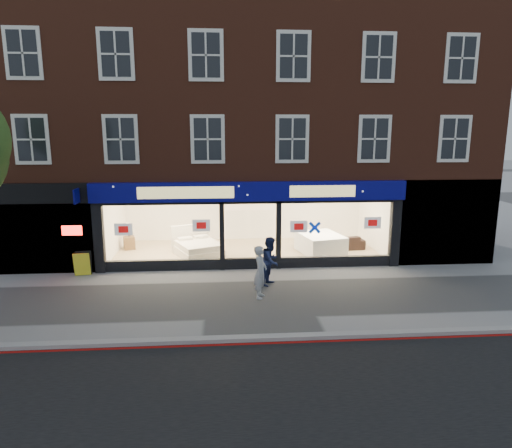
{
  "coord_description": "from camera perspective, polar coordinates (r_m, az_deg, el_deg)",
  "views": [
    {
      "loc": [
        -1.03,
        -13.38,
        5.17
      ],
      "look_at": [
        0.17,
        2.5,
        1.83
      ],
      "focal_mm": 32.0,
      "sensor_mm": 36.0,
      "label": 1
    }
  ],
  "objects": [
    {
      "name": "display_bed",
      "position": [
        18.77,
        -7.31,
        -2.92
      ],
      "size": [
        2.28,
        2.46,
        1.11
      ],
      "rotation": [
        0.0,
        0.0,
        0.42
      ],
      "color": "white",
      "rests_on": "showroom_floor"
    },
    {
      "name": "bedside_table",
      "position": [
        20.27,
        -15.56,
        -2.27
      ],
      "size": [
        0.57,
        0.57,
        0.55
      ],
      "primitive_type": "cube",
      "rotation": [
        0.0,
        0.0,
        0.31
      ],
      "color": "brown",
      "rests_on": "showroom_floor"
    },
    {
      "name": "pedestrian_blue",
      "position": [
        15.32,
        1.84,
        -4.64
      ],
      "size": [
        0.94,
        1.0,
        1.64
      ],
      "primitive_type": "imported",
      "rotation": [
        0.0,
        0.0,
        1.05
      ],
      "color": "#192148",
      "rests_on": "ground"
    },
    {
      "name": "kerb_line",
      "position": [
        11.55,
        1.31,
        -14.69
      ],
      "size": [
        60.0,
        0.1,
        0.01
      ],
      "primitive_type": "cube",
      "color": "#8C0A07",
      "rests_on": "ground"
    },
    {
      "name": "pedestrian_grey",
      "position": [
        14.16,
        0.55,
        -6.0
      ],
      "size": [
        0.55,
        0.69,
        1.65
      ],
      "primitive_type": "imported",
      "rotation": [
        0.0,
        0.0,
        1.28
      ],
      "color": "#A9ABB1",
      "rests_on": "ground"
    },
    {
      "name": "ground",
      "position": [
        14.38,
        0.08,
        -9.21
      ],
      "size": [
        120.0,
        120.0,
        0.0
      ],
      "primitive_type": "plane",
      "color": "gray",
      "rests_on": "ground"
    },
    {
      "name": "sofa",
      "position": [
        19.87,
        10.47,
        -2.26
      ],
      "size": [
        2.09,
        1.01,
        0.59
      ],
      "primitive_type": "imported",
      "rotation": [
        0.0,
        0.0,
        3.26
      ],
      "color": "black",
      "rests_on": "showroom_floor"
    },
    {
      "name": "kerb_stone",
      "position": [
        11.71,
        1.21,
        -14.02
      ],
      "size": [
        60.0,
        0.25,
        0.12
      ],
      "primitive_type": "cube",
      "color": "gray",
      "rests_on": "ground"
    },
    {
      "name": "mattress_stack",
      "position": [
        19.15,
        8.03,
        -2.41
      ],
      "size": [
        1.96,
        2.27,
        0.78
      ],
      "rotation": [
        0.0,
        0.0,
        0.23
      ],
      "color": "white",
      "rests_on": "showroom_floor"
    },
    {
      "name": "building",
      "position": [
        20.4,
        -1.52,
        16.07
      ],
      "size": [
        19.0,
        8.26,
        10.3
      ],
      "color": "#602C1D",
      "rests_on": "ground"
    },
    {
      "name": "a_board",
      "position": [
        17.5,
        -20.84,
        -4.65
      ],
      "size": [
        0.61,
        0.44,
        0.86
      ],
      "primitive_type": "cube",
      "rotation": [
        0.0,
        0.0,
        0.14
      ],
      "color": "yellow",
      "rests_on": "ground"
    },
    {
      "name": "showroom_floor",
      "position": [
        19.35,
        -1.11,
        -3.49
      ],
      "size": [
        11.0,
        4.5,
        0.1
      ],
      "primitive_type": "cube",
      "color": "tan",
      "rests_on": "ground"
    }
  ]
}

